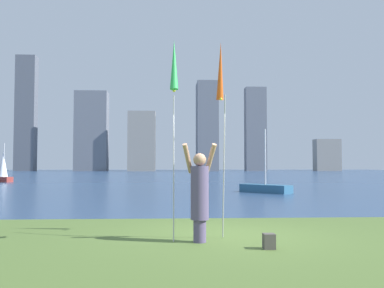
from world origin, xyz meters
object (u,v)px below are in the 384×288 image
(person, at_px, (200,193))
(sailboat_5, at_px, (265,188))
(kite_flag_right, at_px, (220,76))
(sailboat_0, at_px, (3,168))
(bag, at_px, (269,241))
(kite_flag_left, at_px, (174,71))

(person, relative_size, sailboat_5, 0.56)
(person, xyz_separation_m, kite_flag_right, (0.50, 0.74, 2.46))
(kite_flag_right, bearing_deg, sailboat_0, 118.44)
(person, height_order, kite_flag_right, kite_flag_right)
(bag, xyz_separation_m, sailboat_5, (3.35, 15.06, 0.12))
(sailboat_5, bearing_deg, person, -107.56)
(kite_flag_left, distance_m, bag, 3.62)
(person, bearing_deg, sailboat_5, 76.12)
(sailboat_0, bearing_deg, kite_flag_right, -61.56)
(kite_flag_right, bearing_deg, bag, -64.92)
(person, relative_size, kite_flag_left, 0.49)
(sailboat_0, bearing_deg, kite_flag_left, -63.86)
(person, bearing_deg, kite_flag_right, 59.45)
(bag, distance_m, sailboat_5, 15.43)
(bag, relative_size, sailboat_5, 0.08)
(sailboat_0, relative_size, sailboat_5, 0.98)
(kite_flag_right, height_order, bag, kite_flag_right)
(sailboat_5, bearing_deg, bag, -102.56)
(kite_flag_left, distance_m, sailboat_5, 15.66)
(person, bearing_deg, sailboat_0, 120.75)
(kite_flag_right, xyz_separation_m, sailboat_5, (4.04, 13.60, -3.15))
(person, relative_size, bag, 7.07)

